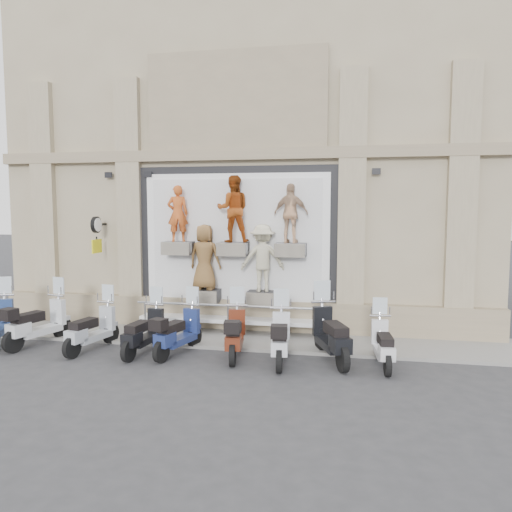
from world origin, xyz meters
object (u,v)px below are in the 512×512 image
object	(u,v)px
guard_rail	(228,322)
scooter_e	(178,323)
scooter_g	(280,328)
scooter_b	(38,313)
scooter_i	(383,335)
scooter_d	(144,322)
scooter_h	(331,323)
clock_sign_bracket	(97,230)
scooter_c	(92,320)
scooter_f	(235,324)

from	to	relation	value
guard_rail	scooter_e	distance (m)	1.74
scooter_e	scooter_g	distance (m)	2.43
scooter_e	scooter_b	bearing A→B (deg)	-166.92
guard_rail	scooter_i	world-z (taller)	scooter_i
scooter_d	scooter_h	xyz separation A→B (m)	(4.33, 0.27, 0.11)
clock_sign_bracket	scooter_g	bearing A→B (deg)	-20.92
guard_rail	scooter_c	size ratio (longest dim) A/B	2.71
guard_rail	scooter_e	xyz separation A→B (m)	(-0.81, -1.51, 0.30)
scooter_g	scooter_h	size ratio (longest dim) A/B	0.90
clock_sign_bracket	scooter_f	distance (m)	5.23
scooter_e	scooter_h	size ratio (longest dim) A/B	0.88
scooter_d	scooter_g	distance (m)	3.24
scooter_d	scooter_h	world-z (taller)	scooter_h
scooter_e	scooter_h	xyz separation A→B (m)	(3.52, 0.17, 0.10)
scooter_c	scooter_i	xyz separation A→B (m)	(6.79, 0.11, -0.05)
scooter_g	scooter_i	xyz separation A→B (m)	(2.22, 0.14, -0.07)
scooter_b	scooter_f	xyz separation A→B (m)	(5.03, 0.01, -0.05)
scooter_e	scooter_i	xyz separation A→B (m)	(4.64, 0.01, -0.05)
guard_rail	scooter_i	distance (m)	4.12
clock_sign_bracket	scooter_d	size ratio (longest dim) A/B	0.55
clock_sign_bracket	scooter_b	world-z (taller)	clock_sign_bracket
scooter_e	clock_sign_bracket	bearing A→B (deg)	161.53
scooter_h	scooter_i	xyz separation A→B (m)	(1.12, -0.17, -0.16)
scooter_i	scooter_g	bearing A→B (deg)	178.00
clock_sign_bracket	scooter_h	world-z (taller)	clock_sign_bracket
scooter_b	scooter_d	world-z (taller)	scooter_b
scooter_d	scooter_f	bearing A→B (deg)	11.53
scooter_d	scooter_h	size ratio (longest dim) A/B	0.87
guard_rail	clock_sign_bracket	distance (m)	4.57
guard_rail	scooter_h	distance (m)	3.05
guard_rail	scooter_g	distance (m)	2.32
clock_sign_bracket	scooter_c	distance (m)	3.06
scooter_f	scooter_g	distance (m)	1.10
clock_sign_bracket	scooter_f	xyz separation A→B (m)	(4.43, -1.89, -2.03)
scooter_h	guard_rail	bearing A→B (deg)	132.55
scooter_b	scooter_g	bearing A→B (deg)	13.68
guard_rail	scooter_c	xyz separation A→B (m)	(-2.96, -1.61, 0.29)
scooter_d	scooter_e	bearing A→B (deg)	13.35
clock_sign_bracket	scooter_f	world-z (taller)	clock_sign_bracket
guard_rail	scooter_b	world-z (taller)	scooter_b
clock_sign_bracket	scooter_d	bearing A→B (deg)	-42.31
clock_sign_bracket	scooter_e	bearing A→B (deg)	-32.62
scooter_d	scooter_f	xyz separation A→B (m)	(2.16, 0.18, 0.02)
guard_rail	scooter_d	size ratio (longest dim) A/B	2.73
scooter_h	scooter_i	world-z (taller)	scooter_h
scooter_e	scooter_i	bearing A→B (deg)	14.25
clock_sign_bracket	scooter_b	bearing A→B (deg)	-107.42
scooter_b	scooter_h	distance (m)	7.21
scooter_d	scooter_i	bearing A→B (deg)	7.94
guard_rail	scooter_f	xyz separation A→B (m)	(0.53, -1.43, 0.30)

